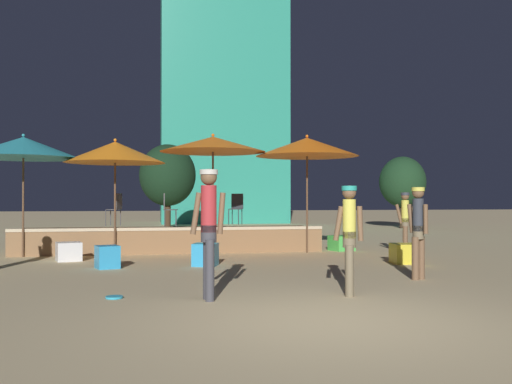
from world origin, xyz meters
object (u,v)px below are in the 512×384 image
object	(u,v)px
background_tree_1	(168,175)
cube_seat_1	(107,257)
patio_umbrella_3	(23,148)
bistro_chair_1	(116,206)
background_tree_0	(403,182)
frisbee_disc	(114,297)
person_2	(405,220)
person_4	(418,228)
cube_seat_2	(406,253)
person_3	(209,224)
cube_seat_3	(205,255)
patio_umbrella_2	(307,147)
cube_seat_0	(69,252)
bistro_chair_0	(167,206)
patio_umbrella_1	(213,144)
person_0	(349,234)
bistro_chair_2	(236,206)
cube_seat_4	(341,243)
patio_umbrella_0	(115,152)

from	to	relation	value
background_tree_1	cube_seat_1	bearing A→B (deg)	-97.18
patio_umbrella_3	bistro_chair_1	bearing A→B (deg)	29.85
background_tree_0	frisbee_disc	bearing A→B (deg)	-125.88
cube_seat_1	bistro_chair_1	world-z (taller)	bistro_chair_1
patio_umbrella_3	person_2	distance (m)	9.85
background_tree_0	patio_umbrella_3	bearing A→B (deg)	-144.12
person_4	background_tree_0	world-z (taller)	background_tree_0
patio_umbrella_3	person_2	xyz separation A→B (m)	(9.60, -1.23, -1.83)
cube_seat_2	person_3	xyz separation A→B (m)	(-4.84, -3.84, 0.88)
cube_seat_2	cube_seat_3	world-z (taller)	cube_seat_3
patio_umbrella_2	cube_seat_2	distance (m)	4.09
person_2	cube_seat_2	bearing A→B (deg)	-178.89
patio_umbrella_3	cube_seat_0	size ratio (longest dim) A/B	4.62
patio_umbrella_2	cube_seat_2	xyz separation A→B (m)	(1.54, -2.75, -2.62)
cube_seat_3	background_tree_0	size ratio (longest dim) A/B	0.18
cube_seat_1	person_2	bearing A→B (deg)	11.63
cube_seat_2	frisbee_disc	size ratio (longest dim) A/B	2.68
patio_umbrella_3	person_3	bearing A→B (deg)	-59.96
person_3	bistro_chair_0	world-z (taller)	person_3
patio_umbrella_1	cube_seat_0	distance (m)	4.41
person_0	bistro_chair_2	bearing A→B (deg)	21.34
patio_umbrella_2	background_tree_0	size ratio (longest dim) A/B	0.91
person_0	cube_seat_2	bearing A→B (deg)	-17.31
patio_umbrella_2	person_2	size ratio (longest dim) A/B	1.96
person_0	person_2	size ratio (longest dim) A/B	1.02
person_2	person_4	xyz separation A→B (m)	(-1.73, -4.21, 0.04)
patio_umbrella_3	person_2	bearing A→B (deg)	-7.28
cube_seat_4	bistro_chair_1	bearing A→B (deg)	170.55
cube_seat_4	person_2	bearing A→B (deg)	-49.71
cube_seat_3	cube_seat_4	size ratio (longest dim) A/B	0.91
cube_seat_3	person_3	distance (m)	4.28
patio_umbrella_0	patio_umbrella_3	world-z (taller)	patio_umbrella_3
frisbee_disc	bistro_chair_1	bearing A→B (deg)	93.13
person_3	bistro_chair_0	xyz separation A→B (m)	(-0.38, 7.57, 0.14)
cube_seat_2	cube_seat_3	bearing A→B (deg)	175.70
cube_seat_3	patio_umbrella_2	bearing A→B (deg)	39.20
cube_seat_0	frisbee_disc	bearing A→B (deg)	-75.64
cube_seat_2	bistro_chair_2	world-z (taller)	bistro_chair_2
cube_seat_4	person_3	bearing A→B (deg)	-122.12
patio_umbrella_1	bistro_chair_1	bearing A→B (deg)	147.47
patio_umbrella_1	bistro_chair_0	xyz separation A→B (m)	(-1.14, 1.10, -1.61)
person_4	person_3	bearing A→B (deg)	173.40
person_2	background_tree_0	bearing A→B (deg)	1.23
cube_seat_0	bistro_chair_2	size ratio (longest dim) A/B	0.74
patio_umbrella_2	cube_seat_1	distance (m)	6.17
person_2	background_tree_1	bearing A→B (deg)	53.00
cube_seat_0	cube_seat_3	world-z (taller)	cube_seat_3
bistro_chair_0	cube_seat_0	bearing A→B (deg)	129.88
bistro_chair_0	bistro_chair_2	world-z (taller)	same
cube_seat_0	bistro_chair_2	xyz separation A→B (m)	(4.34, 2.56, 1.02)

